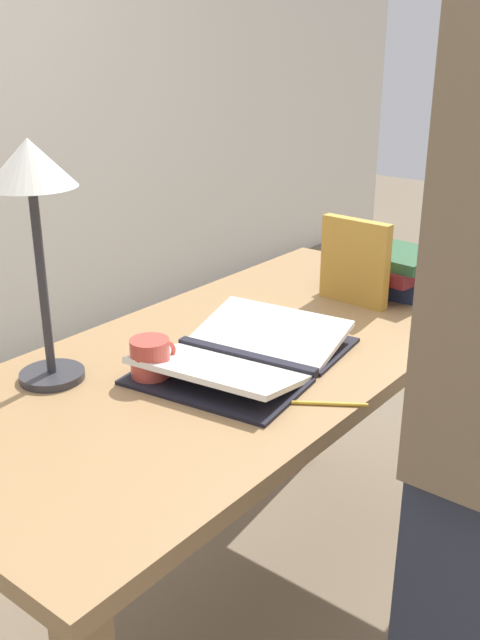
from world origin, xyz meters
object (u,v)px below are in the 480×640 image
coffee_mug (151,359)px  pencil (326,404)px  book_standing_upright (355,262)px  book_stack_tall (388,269)px  reading_lamp (32,190)px  open_book (246,354)px

coffee_mug → pencil: (0.12, -0.34, -0.04)m
coffee_mug → pencil: 0.36m
coffee_mug → pencil: coffee_mug is taller
book_standing_upright → pencil: size_ratio=1.64×
book_stack_tall → reading_lamp: (-0.91, 0.27, 0.32)m
book_standing_upright → open_book: bearing=-176.5°
book_standing_upright → reading_lamp: reading_lamp is taller
open_book → pencil: 0.24m
open_book → pencil: (-0.06, -0.24, -0.01)m
open_book → reading_lamp: size_ratio=1.04×
reading_lamp → coffee_mug: bearing=-51.2°
book_stack_tall → coffee_mug: book_stack_tall is taller
open_book → book_standing_upright: 0.47m
book_standing_upright → coffee_mug: size_ratio=2.02×
book_standing_upright → coffee_mug: book_standing_upright is taller
open_book → reading_lamp: bearing=132.3°
book_stack_tall → reading_lamp: bearing=163.3°
book_stack_tall → book_standing_upright: (-0.14, 0.02, 0.05)m
book_stack_tall → reading_lamp: 1.00m
pencil → reading_lamp: bearing=116.9°
book_standing_upright → pencil: bearing=-152.1°
book_stack_tall → book_standing_upright: size_ratio=1.28×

